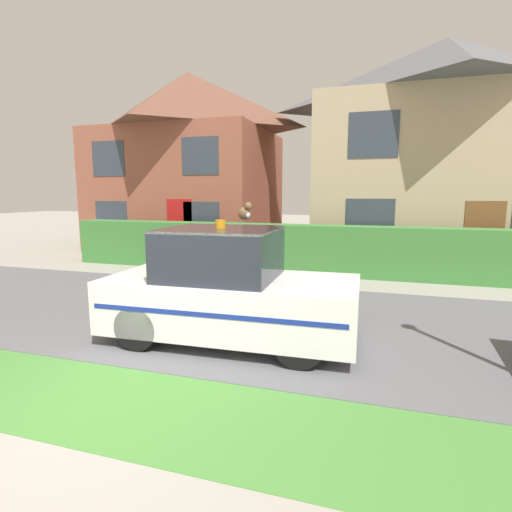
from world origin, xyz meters
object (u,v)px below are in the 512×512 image
object	(u,v)px
police_car	(228,290)
house_right	(440,150)
wheelie_bin	(166,253)
house_left	(189,160)
cat	(245,212)

from	to	relation	value
police_car	house_right	world-z (taller)	house_right
police_car	wheelie_bin	size ratio (longest dim) A/B	3.87
house_left	house_right	bearing A→B (deg)	-2.73
cat	police_car	bearing A→B (deg)	-127.96
cat	wheelie_bin	distance (m)	6.56
police_car	wheelie_bin	xyz separation A→B (m)	(-3.95, 4.94, -0.30)
police_car	house_left	distance (m)	12.17
cat	house_left	bearing A→B (deg)	146.65
wheelie_bin	police_car	bearing A→B (deg)	-54.56
cat	wheelie_bin	world-z (taller)	cat
house_right	house_left	bearing A→B (deg)	177.27
police_car	house_left	bearing A→B (deg)	117.27
police_car	house_right	size ratio (longest dim) A/B	0.47
police_car	cat	bearing A→B (deg)	23.95
cat	house_left	distance (m)	11.96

